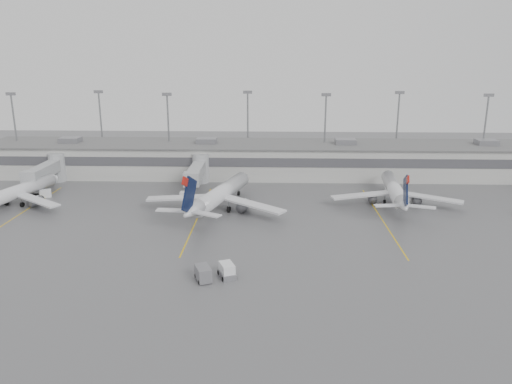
{
  "coord_description": "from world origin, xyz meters",
  "views": [
    {
      "loc": [
        -3.4,
        -66.56,
        30.6
      ],
      "look_at": [
        -6.36,
        24.0,
        5.0
      ],
      "focal_mm": 35.0,
      "sensor_mm": 36.0,
      "label": 1
    }
  ],
  "objects_px": {
    "jet_mid_right": "(395,191)",
    "baggage_tug": "(227,272)",
    "jet_mid_left": "(219,195)",
    "jet_far_left": "(15,192)"
  },
  "relations": [
    {
      "from": "jet_mid_right",
      "to": "baggage_tug",
      "type": "distance_m",
      "value": 47.6
    },
    {
      "from": "baggage_tug",
      "to": "jet_mid_right",
      "type": "bearing_deg",
      "value": 26.31
    },
    {
      "from": "jet_far_left",
      "to": "baggage_tug",
      "type": "height_order",
      "value": "jet_far_left"
    },
    {
      "from": "jet_mid_left",
      "to": "jet_mid_right",
      "type": "distance_m",
      "value": 36.21
    },
    {
      "from": "jet_mid_right",
      "to": "jet_mid_left",
      "type": "bearing_deg",
      "value": -166.39
    },
    {
      "from": "jet_mid_right",
      "to": "baggage_tug",
      "type": "relative_size",
      "value": 8.1
    },
    {
      "from": "jet_mid_left",
      "to": "jet_mid_right",
      "type": "xyz_separation_m",
      "value": [
        35.85,
        5.08,
        -0.3
      ]
    },
    {
      "from": "jet_far_left",
      "to": "jet_mid_right",
      "type": "xyz_separation_m",
      "value": [
        78.03,
        3.26,
        0.18
      ]
    },
    {
      "from": "jet_mid_left",
      "to": "baggage_tug",
      "type": "distance_m",
      "value": 30.84
    },
    {
      "from": "jet_mid_left",
      "to": "baggage_tug",
      "type": "height_order",
      "value": "jet_mid_left"
    }
  ]
}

